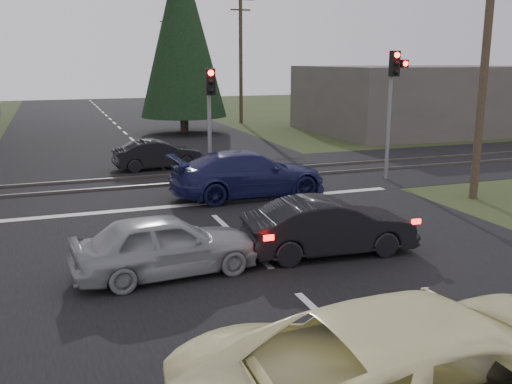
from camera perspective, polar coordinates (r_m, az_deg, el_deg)
name	(u,v)px	position (r m, az deg, el deg)	size (l,w,h in m)	color
ground	(316,311)	(10.48, 6.02, -11.72)	(120.00, 120.00, 0.00)	#2D3E1C
road	(188,192)	(19.50, -6.78, 0.02)	(14.00, 100.00, 0.01)	black
rail_corridor	(176,180)	(21.41, -7.99, 1.16)	(120.00, 8.00, 0.01)	black
stop_line	(202,204)	(17.80, -5.46, -1.19)	(13.00, 0.35, 0.00)	silver
rail_near	(181,183)	(20.64, -7.54, 0.85)	(120.00, 0.12, 0.10)	#59544C
rail_far	(172,175)	(22.17, -8.43, 1.67)	(120.00, 0.12, 0.10)	#59544C
traffic_signal_right	(393,90)	(21.53, 13.58, 9.88)	(0.68, 0.48, 4.70)	slate
traffic_signal_center	(210,107)	(19.97, -4.62, 8.51)	(0.32, 0.48, 4.10)	slate
utility_pole_near	(486,48)	(19.31, 22.02, 13.18)	(1.80, 0.26, 9.00)	#4C3D2D
utility_pole_mid	(241,55)	(40.58, -1.54, 13.56)	(1.80, 0.26, 9.00)	#4C3D2D
utility_pole_far	(169,57)	(64.79, -8.66, 13.24)	(1.80, 0.26, 9.00)	#4C3D2D
conifer_tree	(182,32)	(35.42, -7.43, 15.58)	(5.20, 5.20, 11.00)	#473D33
building_right	(424,99)	(37.83, 16.46, 8.94)	(14.00, 10.00, 4.00)	#59514C
cream_coupe	(447,380)	(7.10, 18.58, -17.41)	(2.85, 6.19, 1.72)	#FFF9B6
dark_hatchback	(329,227)	(13.19, 7.34, -3.47)	(1.37, 3.94, 1.30)	black
silver_car	(165,245)	(11.97, -9.05, -5.25)	(1.54, 3.83, 1.30)	gray
blue_sedan	(249,174)	(18.60, -0.74, 1.80)	(2.09, 5.13, 1.49)	#181A48
dark_car_far	(158,155)	(23.73, -9.79, 3.70)	(1.25, 3.58, 1.18)	black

